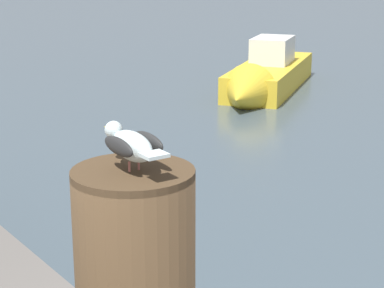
% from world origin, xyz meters
% --- Properties ---
extents(seagull, '(0.39, 0.15, 0.14)m').
position_xyz_m(seagull, '(-0.82, -0.41, 2.61)').
color(seagull, '#C66C60').
rests_on(seagull, mooring_post).
extents(boat_yellow, '(4.02, 5.03, 1.46)m').
position_xyz_m(boat_yellow, '(-10.60, 9.06, 0.38)').
color(boat_yellow, yellow).
rests_on(boat_yellow, ground_plane).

